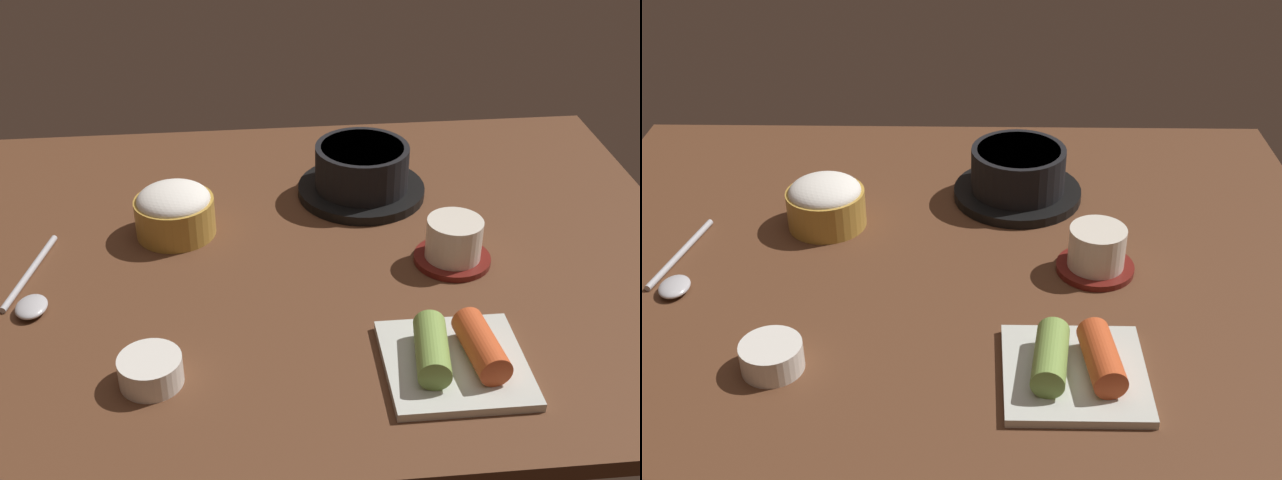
% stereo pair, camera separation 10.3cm
% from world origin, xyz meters
% --- Properties ---
extents(dining_table, '(1.00, 0.76, 0.02)m').
position_xyz_m(dining_table, '(0.00, 0.00, 0.01)').
color(dining_table, '#56331E').
rests_on(dining_table, ground).
extents(stone_pot, '(0.18, 0.18, 0.07)m').
position_xyz_m(stone_pot, '(0.10, 0.14, 0.06)').
color(stone_pot, black).
rests_on(stone_pot, dining_table).
extents(rice_bowl, '(0.10, 0.10, 0.07)m').
position_xyz_m(rice_bowl, '(-0.16, 0.06, 0.05)').
color(rice_bowl, '#B78C38').
rests_on(rice_bowl, dining_table).
extents(tea_cup_with_saucer, '(0.10, 0.10, 0.06)m').
position_xyz_m(tea_cup_with_saucer, '(0.18, -0.04, 0.05)').
color(tea_cup_with_saucer, maroon).
rests_on(tea_cup_with_saucer, dining_table).
extents(kimchi_plate, '(0.15, 0.15, 0.04)m').
position_xyz_m(kimchi_plate, '(0.14, -0.24, 0.04)').
color(kimchi_plate, silver).
rests_on(kimchi_plate, dining_table).
extents(side_bowl_near, '(0.07, 0.07, 0.03)m').
position_xyz_m(side_bowl_near, '(-0.17, -0.23, 0.04)').
color(side_bowl_near, white).
rests_on(side_bowl_near, dining_table).
extents(spoon, '(0.05, 0.18, 0.01)m').
position_xyz_m(spoon, '(-0.32, -0.07, 0.03)').
color(spoon, '#B7B7BC').
rests_on(spoon, dining_table).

